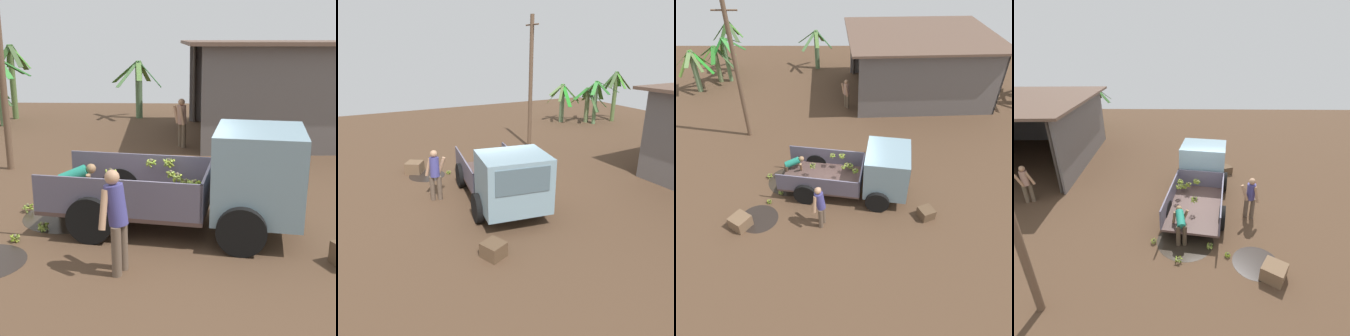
# 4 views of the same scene
# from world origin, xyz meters

# --- Properties ---
(ground) EXTENTS (36.00, 36.00, 0.00)m
(ground) POSITION_xyz_m (0.00, 0.00, 0.00)
(ground) COLOR #4E3725
(mud_patch_0) EXTENTS (1.93, 1.93, 0.01)m
(mud_patch_0) POSITION_xyz_m (-2.11, 0.47, 0.00)
(mud_patch_0) COLOR #2D241B
(mud_patch_0) RESTS_ON ground
(mud_patch_1) EXTENTS (1.43, 1.43, 0.01)m
(mud_patch_1) POSITION_xyz_m (-3.05, -1.69, 0.00)
(mud_patch_1) COLOR black
(mud_patch_1) RESTS_ON ground
(cargo_truck) EXTENTS (5.17, 2.79, 2.07)m
(cargo_truck) POSITION_xyz_m (1.29, -0.23, 1.10)
(cargo_truck) COLOR #4F3935
(cargo_truck) RESTS_ON ground
(utility_pole) EXTENTS (1.07, 0.19, 6.31)m
(utility_pole) POSITION_xyz_m (-4.69, 4.10, 3.22)
(utility_pole) COLOR brown
(utility_pole) RESTS_ON ground
(banana_palm_0) EXTENTS (2.31, 2.30, 2.57)m
(banana_palm_0) POSITION_xyz_m (-8.93, 9.21, 1.41)
(banana_palm_0) COLOR #638359
(banana_palm_0) RESTS_ON ground
(banana_palm_1) EXTENTS (2.58, 2.64, 2.83)m
(banana_palm_1) POSITION_xyz_m (-7.43, 10.82, 1.60)
(banana_palm_1) COLOR #5B8052
(banana_palm_1) RESTS_ON ground
(banana_palm_3) EXTENTS (2.24, 2.49, 3.36)m
(banana_palm_3) POSITION_xyz_m (-7.52, 12.54, 1.84)
(banana_palm_3) COLOR #556E39
(banana_palm_3) RESTS_ON ground
(banana_palm_5) EXTENTS (2.37, 2.69, 2.35)m
(banana_palm_5) POSITION_xyz_m (-8.07, 10.67, 1.25)
(banana_palm_5) COLOR #617247
(banana_palm_5) RESTS_ON ground
(person_foreground_visitor) EXTENTS (0.50, 0.72, 1.73)m
(person_foreground_visitor) POSITION_xyz_m (-0.72, -1.93, 0.96)
(person_foreground_visitor) COLOR brown
(person_foreground_visitor) RESTS_ON ground
(person_worker_loading) EXTENTS (0.85, 0.60, 1.10)m
(person_worker_loading) POSITION_xyz_m (-2.03, 0.63, 0.69)
(person_worker_loading) COLOR #49392A
(person_worker_loading) RESTS_ON ground
(person_bystander_near_shed) EXTENTS (0.54, 0.66, 1.68)m
(person_bystander_near_shed) POSITION_xyz_m (0.24, 7.05, 0.93)
(person_bystander_near_shed) COLOR brown
(person_bystander_near_shed) RESTS_ON ground
(banana_bunch_on_ground_0) EXTENTS (0.22, 0.22, 0.18)m
(banana_bunch_on_ground_0) POSITION_xyz_m (-2.23, 1.53, 0.10)
(banana_bunch_on_ground_0) COLOR #423C2B
(banana_bunch_on_ground_0) RESTS_ON ground
(banana_bunch_on_ground_1) EXTENTS (0.26, 0.26, 0.19)m
(banana_bunch_on_ground_1) POSITION_xyz_m (-3.06, 0.67, 0.12)
(banana_bunch_on_ground_1) COLOR brown
(banana_bunch_on_ground_1) RESTS_ON ground
(banana_bunch_on_ground_2) EXTENTS (0.20, 0.20, 0.16)m
(banana_bunch_on_ground_2) POSITION_xyz_m (-2.80, -0.86, 0.08)
(banana_bunch_on_ground_2) COLOR brown
(banana_bunch_on_ground_2) RESTS_ON ground
(banana_bunch_on_ground_3) EXTENTS (0.22, 0.23, 0.18)m
(banana_bunch_on_ground_3) POSITION_xyz_m (-2.43, -0.33, 0.10)
(banana_bunch_on_ground_3) COLOR brown
(banana_bunch_on_ground_3) RESTS_ON ground
(wooden_crate_0) EXTENTS (0.87, 0.87, 0.46)m
(wooden_crate_0) POSITION_xyz_m (-3.61, -2.05, 0.23)
(wooden_crate_0) COLOR brown
(wooden_crate_0) RESTS_ON ground
(wooden_crate_1) EXTENTS (0.67, 0.67, 0.39)m
(wooden_crate_1) POSITION_xyz_m (3.14, -1.59, 0.20)
(wooden_crate_1) COLOR brown
(wooden_crate_1) RESTS_ON ground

